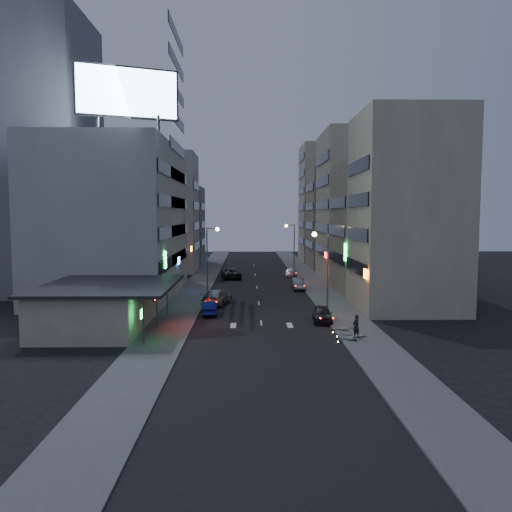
{
  "coord_description": "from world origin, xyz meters",
  "views": [
    {
      "loc": [
        -1.2,
        -40.25,
        9.79
      ],
      "look_at": [
        -0.27,
        15.92,
        5.06
      ],
      "focal_mm": 35.0,
      "sensor_mm": 36.0,
      "label": 1
    }
  ],
  "objects_px": {
    "parked_car_right_far": "(291,272)",
    "scooter_silver_a": "(363,328)",
    "road_car_silver": "(217,297)",
    "scooter_black_a": "(357,332)",
    "scooter_black_b": "(349,323)",
    "road_car_blue": "(209,308)",
    "scooter_blue": "(352,329)",
    "parked_car_left": "(231,273)",
    "person": "(356,326)",
    "parked_car_right_mid": "(298,284)",
    "scooter_silver_b": "(354,321)",
    "parked_car_right_near": "(322,314)"
  },
  "relations": [
    {
      "from": "scooter_silver_a",
      "to": "scooter_blue",
      "type": "bearing_deg",
      "value": 52.44
    },
    {
      "from": "parked_car_right_near",
      "to": "parked_car_right_mid",
      "type": "height_order",
      "value": "parked_car_right_mid"
    },
    {
      "from": "parked_car_right_mid",
      "to": "scooter_black_a",
      "type": "bearing_deg",
      "value": -87.04
    },
    {
      "from": "parked_car_right_mid",
      "to": "person",
      "type": "relative_size",
      "value": 2.4
    },
    {
      "from": "scooter_blue",
      "to": "parked_car_left",
      "type": "bearing_deg",
      "value": 33.82
    },
    {
      "from": "parked_car_right_near",
      "to": "road_car_blue",
      "type": "distance_m",
      "value": 11.11
    },
    {
      "from": "road_car_blue",
      "to": "scooter_blue",
      "type": "distance_m",
      "value": 15.07
    },
    {
      "from": "person",
      "to": "scooter_blue",
      "type": "xyz_separation_m",
      "value": [
        -0.07,
        1.0,
        -0.41
      ]
    },
    {
      "from": "scooter_silver_b",
      "to": "person",
      "type": "bearing_deg",
      "value": 164.2
    },
    {
      "from": "parked_car_right_far",
      "to": "road_car_blue",
      "type": "height_order",
      "value": "parked_car_right_far"
    },
    {
      "from": "parked_car_right_mid",
      "to": "road_car_silver",
      "type": "relative_size",
      "value": 0.77
    },
    {
      "from": "scooter_silver_a",
      "to": "scooter_silver_b",
      "type": "height_order",
      "value": "scooter_silver_a"
    },
    {
      "from": "parked_car_right_mid",
      "to": "scooter_silver_b",
      "type": "xyz_separation_m",
      "value": [
        2.6,
        -22.3,
        -0.06
      ]
    },
    {
      "from": "scooter_black_a",
      "to": "scooter_black_b",
      "type": "bearing_deg",
      "value": 17.7
    },
    {
      "from": "parked_car_left",
      "to": "parked_car_right_mid",
      "type": "bearing_deg",
      "value": 120.65
    },
    {
      "from": "scooter_black_a",
      "to": "road_car_blue",
      "type": "bearing_deg",
      "value": 67.44
    },
    {
      "from": "parked_car_right_far",
      "to": "scooter_silver_a",
      "type": "distance_m",
      "value": 38.75
    },
    {
      "from": "road_car_blue",
      "to": "road_car_silver",
      "type": "distance_m",
      "value": 5.46
    },
    {
      "from": "road_car_silver",
      "to": "scooter_silver_a",
      "type": "height_order",
      "value": "road_car_silver"
    },
    {
      "from": "road_car_silver",
      "to": "scooter_silver_a",
      "type": "xyz_separation_m",
      "value": [
        12.58,
        -14.53,
        -0.09
      ]
    },
    {
      "from": "parked_car_left",
      "to": "person",
      "type": "bearing_deg",
      "value": 98.78
    },
    {
      "from": "parked_car_right_mid",
      "to": "person",
      "type": "distance_m",
      "value": 26.0
    },
    {
      "from": "scooter_black_a",
      "to": "scooter_silver_b",
      "type": "relative_size",
      "value": 1.11
    },
    {
      "from": "parked_car_right_far",
      "to": "road_car_blue",
      "type": "xyz_separation_m",
      "value": [
        -10.6,
        -29.59,
        -0.02
      ]
    },
    {
      "from": "scooter_silver_b",
      "to": "scooter_silver_a",
      "type": "bearing_deg",
      "value": 175.64
    },
    {
      "from": "parked_car_right_far",
      "to": "person",
      "type": "bearing_deg",
      "value": -83.51
    },
    {
      "from": "scooter_black_a",
      "to": "parked_car_left",
      "type": "bearing_deg",
      "value": 34.18
    },
    {
      "from": "parked_car_right_near",
      "to": "scooter_silver_b",
      "type": "xyz_separation_m",
      "value": [
        2.33,
        -2.88,
        -0.06
      ]
    },
    {
      "from": "road_car_silver",
      "to": "scooter_blue",
      "type": "height_order",
      "value": "road_car_silver"
    },
    {
      "from": "parked_car_right_mid",
      "to": "scooter_black_a",
      "type": "height_order",
      "value": "parked_car_right_mid"
    },
    {
      "from": "parked_car_right_far",
      "to": "parked_car_left",
      "type": "bearing_deg",
      "value": -164.07
    },
    {
      "from": "scooter_silver_a",
      "to": "scooter_black_b",
      "type": "bearing_deg",
      "value": -0.28
    },
    {
      "from": "road_car_silver",
      "to": "scooter_blue",
      "type": "relative_size",
      "value": 3.48
    },
    {
      "from": "parked_car_right_near",
      "to": "parked_car_right_mid",
      "type": "distance_m",
      "value": 19.42
    },
    {
      "from": "parked_car_right_mid",
      "to": "parked_car_left",
      "type": "bearing_deg",
      "value": 127.15
    },
    {
      "from": "parked_car_right_near",
      "to": "road_car_blue",
      "type": "relative_size",
      "value": 1.06
    },
    {
      "from": "parked_car_right_far",
      "to": "road_car_silver",
      "type": "xyz_separation_m",
      "value": [
        -10.2,
        -24.15,
        0.15
      ]
    },
    {
      "from": "road_car_silver",
      "to": "scooter_blue",
      "type": "xyz_separation_m",
      "value": [
        11.8,
        -14.28,
        -0.2
      ]
    },
    {
      "from": "parked_car_left",
      "to": "road_car_silver",
      "type": "bearing_deg",
      "value": 80.23
    },
    {
      "from": "road_car_blue",
      "to": "road_car_silver",
      "type": "bearing_deg",
      "value": -100.05
    },
    {
      "from": "scooter_blue",
      "to": "scooter_silver_b",
      "type": "distance_m",
      "value": 2.73
    },
    {
      "from": "person",
      "to": "scooter_silver_a",
      "type": "height_order",
      "value": "person"
    },
    {
      "from": "parked_car_right_far",
      "to": "scooter_silver_a",
      "type": "relative_size",
      "value": 2.31
    },
    {
      "from": "parked_car_left",
      "to": "scooter_black_a",
      "type": "bearing_deg",
      "value": 98.47
    },
    {
      "from": "road_car_blue",
      "to": "scooter_blue",
      "type": "xyz_separation_m",
      "value": [
        12.2,
        -8.84,
        -0.04
      ]
    },
    {
      "from": "parked_car_right_near",
      "to": "scooter_blue",
      "type": "height_order",
      "value": "parked_car_right_near"
    },
    {
      "from": "scooter_silver_a",
      "to": "scooter_blue",
      "type": "height_order",
      "value": "scooter_silver_a"
    },
    {
      "from": "scooter_blue",
      "to": "scooter_silver_b",
      "type": "bearing_deg",
      "value": 1.6
    },
    {
      "from": "road_car_blue",
      "to": "person",
      "type": "bearing_deg",
      "value": 135.41
    },
    {
      "from": "scooter_black_a",
      "to": "scooter_blue",
      "type": "height_order",
      "value": "scooter_black_a"
    }
  ]
}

